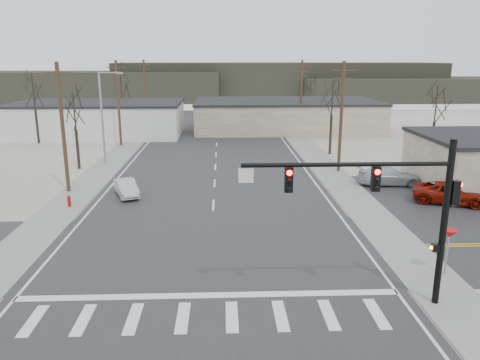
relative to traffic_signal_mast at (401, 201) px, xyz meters
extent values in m
plane|color=silver|center=(-7.89, 6.20, -4.67)|extent=(140.00, 140.00, 0.00)
cube|color=#27282A|center=(-7.89, 21.20, -4.65)|extent=(18.00, 110.00, 0.05)
cube|color=#27282A|center=(-7.89, 6.20, -4.65)|extent=(90.00, 10.00, 0.04)
cube|color=gray|center=(-18.49, 26.20, -4.64)|extent=(3.00, 90.00, 0.06)
cube|color=gray|center=(2.71, 26.20, -4.64)|extent=(3.00, 90.00, 0.06)
cylinder|color=black|center=(1.91, 0.00, -1.07)|extent=(0.28, 0.28, 7.20)
cylinder|color=black|center=(-2.29, 0.00, 1.53)|extent=(8.40, 0.18, 0.18)
cube|color=black|center=(-1.09, 0.00, 0.93)|extent=(0.32, 0.30, 1.00)
cube|color=black|center=(-4.59, 0.00, 0.93)|extent=(0.32, 0.30, 1.00)
sphere|color=#FF0C05|center=(-1.09, -0.17, 1.25)|extent=(0.22, 0.22, 0.22)
sphere|color=#FF0C05|center=(-4.59, -0.17, 1.25)|extent=(0.22, 0.22, 0.22)
cube|color=black|center=(2.21, 0.00, 0.33)|extent=(0.30, 0.30, 1.00)
cube|color=silver|center=(-6.29, 0.00, 1.13)|extent=(0.60, 0.04, 0.60)
cube|color=black|center=(1.66, 0.00, -2.07)|extent=(0.30, 0.25, 0.30)
sphere|color=#FF5905|center=(1.51, 0.00, -2.07)|extent=(0.18, 0.18, 0.18)
cylinder|color=#A50C0C|center=(-18.09, 14.20, -4.32)|extent=(0.24, 0.24, 0.70)
sphere|color=#A50C0C|center=(-18.09, 14.20, -3.92)|extent=(0.24, 0.24, 0.24)
cylinder|color=gray|center=(3.61, 2.70, -3.62)|extent=(0.10, 0.10, 2.10)
cone|color=#A50C0C|center=(3.61, 2.70, -2.52)|extent=(0.80, 0.80, 0.40)
cube|color=silver|center=(-23.89, 46.20, -2.57)|extent=(22.00, 12.00, 4.20)
cube|color=black|center=(-23.89, 46.20, -0.32)|extent=(22.30, 12.30, 0.30)
cube|color=beige|center=(2.11, 50.20, -2.67)|extent=(26.00, 14.00, 4.00)
cube|color=black|center=(2.11, 50.20, -0.52)|extent=(26.30, 14.30, 0.30)
cylinder|color=#4B3723|center=(-19.39, 18.20, 0.33)|extent=(0.30, 0.30, 10.00)
cube|color=#4B3723|center=(-19.39, 18.20, 4.53)|extent=(2.20, 0.12, 0.12)
cube|color=#4B3723|center=(-19.39, 18.20, 3.83)|extent=(1.60, 0.12, 0.12)
cylinder|color=#4B3723|center=(-19.39, 38.20, 0.33)|extent=(0.30, 0.30, 10.00)
cube|color=#4B3723|center=(-19.39, 38.20, 4.53)|extent=(2.20, 0.12, 0.12)
cube|color=#4B3723|center=(-19.39, 38.20, 3.83)|extent=(1.60, 0.12, 0.12)
cylinder|color=#4B3723|center=(-19.39, 58.20, 0.33)|extent=(0.30, 0.30, 10.00)
cube|color=#4B3723|center=(-19.39, 58.20, 4.53)|extent=(2.20, 0.12, 0.12)
cube|color=#4B3723|center=(-19.39, 58.20, 3.83)|extent=(1.60, 0.12, 0.12)
cylinder|color=#4B3723|center=(3.61, 24.20, 0.33)|extent=(0.30, 0.30, 10.00)
cube|color=#4B3723|center=(3.61, 24.20, 4.53)|extent=(2.20, 0.12, 0.12)
cube|color=#4B3723|center=(3.61, 24.20, 3.83)|extent=(1.60, 0.12, 0.12)
cylinder|color=#4B3723|center=(3.61, 46.20, 0.33)|extent=(0.30, 0.30, 10.00)
cube|color=#4B3723|center=(3.61, 46.20, 4.53)|extent=(2.20, 0.12, 0.12)
cube|color=#4B3723|center=(3.61, 46.20, 3.83)|extent=(1.60, 0.12, 0.12)
cylinder|color=gray|center=(-18.89, 28.20, -0.17)|extent=(0.20, 0.20, 9.00)
cylinder|color=gray|center=(-17.89, 28.20, 4.23)|extent=(2.00, 0.12, 0.12)
cube|color=gray|center=(-16.89, 28.20, 4.18)|extent=(0.60, 0.25, 0.18)
cylinder|color=#2B241A|center=(-20.89, 26.20, -2.80)|extent=(0.28, 0.28, 3.75)
cylinder|color=#2B241A|center=(-20.89, 26.20, 0.58)|extent=(0.14, 0.14, 3.75)
cylinder|color=#2B241A|center=(4.61, 32.20, -2.55)|extent=(0.28, 0.28, 4.25)
cylinder|color=#2B241A|center=(4.61, 32.20, 1.28)|extent=(0.14, 0.14, 4.25)
cylinder|color=#2B241A|center=(-21.89, 52.20, -2.42)|extent=(0.28, 0.28, 4.50)
cylinder|color=#2B241A|center=(-21.89, 52.20, 1.63)|extent=(0.14, 0.14, 4.50)
cylinder|color=#2B241A|center=(7.11, 58.20, -2.67)|extent=(0.28, 0.28, 4.00)
cylinder|color=#2B241A|center=(7.11, 58.20, 0.93)|extent=(0.14, 0.14, 4.00)
cylinder|color=#2B241A|center=(14.11, 28.20, -2.67)|extent=(0.28, 0.28, 4.00)
cylinder|color=#2B241A|center=(14.11, 28.20, 0.93)|extent=(0.14, 0.14, 4.00)
cylinder|color=#2B241A|center=(-29.89, 40.20, -2.42)|extent=(0.28, 0.28, 4.50)
cylinder|color=#2B241A|center=(-29.89, 40.20, 1.63)|extent=(0.14, 0.14, 4.50)
cube|color=#333026|center=(-42.89, 98.20, -1.17)|extent=(70.00, 18.00, 7.00)
cube|color=#333026|center=(7.11, 102.20, -0.17)|extent=(80.00, 18.00, 9.00)
cube|color=#333026|center=(42.11, 96.20, -1.92)|extent=(60.00, 18.00, 5.50)
imported|color=#B3B9BF|center=(-14.57, 16.81, -4.00)|extent=(2.66, 4.05, 1.26)
imported|color=black|center=(-4.51, 50.81, -3.84)|extent=(3.63, 5.86, 1.58)
imported|color=black|center=(-15.39, 55.13, -3.90)|extent=(1.99, 4.35, 1.45)
imported|color=maroon|center=(9.38, 14.02, -3.90)|extent=(5.86, 4.30, 1.48)
imported|color=#A6ACB1|center=(6.58, 19.20, -3.91)|extent=(5.06, 2.11, 1.46)
camera|label=1|loc=(-7.22, -17.85, 5.63)|focal=35.00mm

